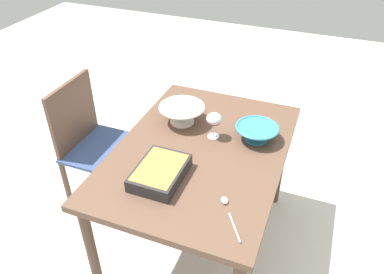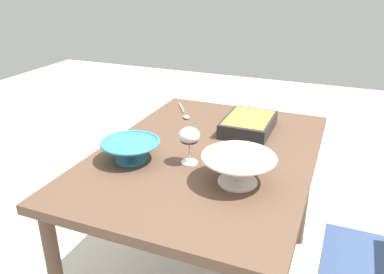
% 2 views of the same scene
% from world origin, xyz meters
% --- Properties ---
extents(ground_plane, '(8.00, 8.00, 0.00)m').
position_xyz_m(ground_plane, '(0.00, 0.00, 0.00)').
color(ground_plane, beige).
extents(dining_table, '(1.19, 0.84, 0.74)m').
position_xyz_m(dining_table, '(0.00, 0.00, 0.66)').
color(dining_table, brown).
rests_on(dining_table, ground_plane).
extents(chair, '(0.44, 0.41, 0.89)m').
position_xyz_m(chair, '(-0.13, -0.78, 0.50)').
color(chair, '#334772').
rests_on(chair, ground_plane).
extents(wine_glass, '(0.08, 0.08, 0.15)m').
position_xyz_m(wine_glass, '(-0.12, 0.03, 0.85)').
color(wine_glass, white).
rests_on(wine_glass, dining_table).
extents(casserole_dish, '(0.29, 0.21, 0.07)m').
position_xyz_m(casserole_dish, '(0.28, -0.10, 0.78)').
color(casserole_dish, '#262628').
rests_on(casserole_dish, dining_table).
extents(mixing_bowl, '(0.23, 0.23, 0.08)m').
position_xyz_m(mixing_bowl, '(-0.19, 0.24, 0.79)').
color(mixing_bowl, teal).
rests_on(mixing_bowl, dining_table).
extents(small_bowl, '(0.26, 0.26, 0.11)m').
position_xyz_m(small_bowl, '(-0.20, -0.19, 0.80)').
color(small_bowl, white).
rests_on(small_bowl, dining_table).
extents(serving_spoon, '(0.22, 0.15, 0.01)m').
position_xyz_m(serving_spoon, '(0.36, 0.25, 0.75)').
color(serving_spoon, silver).
rests_on(serving_spoon, dining_table).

